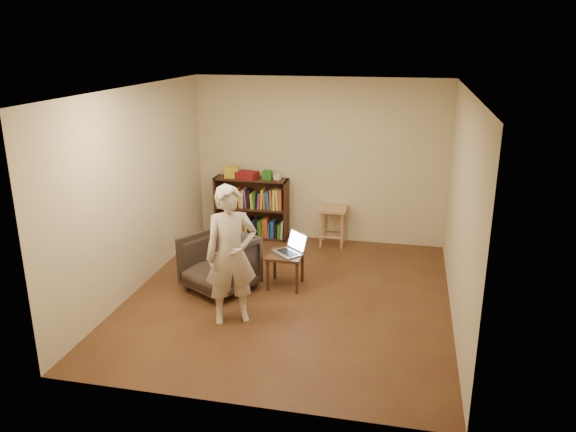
% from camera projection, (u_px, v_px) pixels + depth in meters
% --- Properties ---
extents(floor, '(4.50, 4.50, 0.00)m').
position_uv_depth(floor, '(289.00, 297.00, 7.17)').
color(floor, '#482417').
rests_on(floor, ground).
extents(ceiling, '(4.50, 4.50, 0.00)m').
position_uv_depth(ceiling, '(289.00, 90.00, 6.38)').
color(ceiling, white).
rests_on(ceiling, wall_back).
extents(wall_back, '(4.00, 0.00, 4.00)m').
position_uv_depth(wall_back, '(319.00, 161.00, 8.87)').
color(wall_back, beige).
rests_on(wall_back, floor).
extents(wall_left, '(0.00, 4.50, 4.50)m').
position_uv_depth(wall_left, '(137.00, 190.00, 7.18)').
color(wall_left, beige).
rests_on(wall_left, floor).
extents(wall_right, '(0.00, 4.50, 4.50)m').
position_uv_depth(wall_right, '(461.00, 210.00, 6.37)').
color(wall_right, beige).
rests_on(wall_right, floor).
extents(bookshelf, '(1.20, 0.30, 1.00)m').
position_uv_depth(bookshelf, '(252.00, 211.00, 9.20)').
color(bookshelf, black).
rests_on(bookshelf, floor).
extents(box_yellow, '(0.25, 0.21, 0.18)m').
position_uv_depth(box_yellow, '(231.00, 172.00, 9.05)').
color(box_yellow, gold).
rests_on(box_yellow, bookshelf).
extents(red_cloth, '(0.37, 0.31, 0.11)m').
position_uv_depth(red_cloth, '(247.00, 175.00, 9.00)').
color(red_cloth, maroon).
rests_on(red_cloth, bookshelf).
extents(box_green, '(0.14, 0.14, 0.14)m').
position_uv_depth(box_green, '(267.00, 175.00, 8.93)').
color(box_green, '#236A1C').
rests_on(box_green, bookshelf).
extents(box_white, '(0.11, 0.11, 0.08)m').
position_uv_depth(box_white, '(277.00, 177.00, 8.93)').
color(box_white, beige).
rests_on(box_white, bookshelf).
extents(stool, '(0.42, 0.42, 0.61)m').
position_uv_depth(stool, '(333.00, 215.00, 8.85)').
color(stool, '#AC7D53').
rests_on(stool, floor).
extents(armchair, '(1.10, 1.11, 0.74)m').
position_uv_depth(armchair, '(219.00, 263.00, 7.27)').
color(armchair, '#312821').
rests_on(armchair, floor).
extents(side_table, '(0.44, 0.44, 0.45)m').
position_uv_depth(side_table, '(285.00, 260.00, 7.37)').
color(side_table, black).
rests_on(side_table, floor).
extents(laptop, '(0.50, 0.50, 0.27)m').
position_uv_depth(laptop, '(291.00, 248.00, 7.38)').
color(laptop, silver).
rests_on(laptop, side_table).
extents(person, '(0.70, 0.61, 1.63)m').
position_uv_depth(person, '(231.00, 255.00, 6.35)').
color(person, beige).
rests_on(person, floor).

